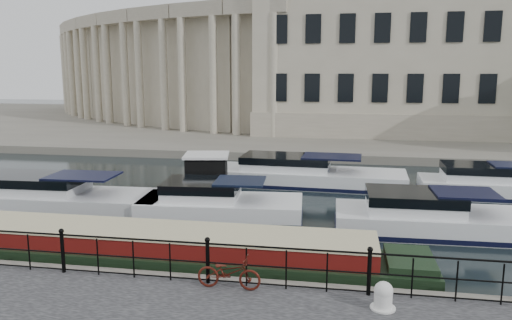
{
  "coord_description": "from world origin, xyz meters",
  "views": [
    {
      "loc": [
        3.27,
        -13.83,
        5.89
      ],
      "look_at": [
        0.5,
        2.0,
        3.0
      ],
      "focal_mm": 35.0,
      "sensor_mm": 36.0,
      "label": 1
    }
  ],
  "objects_px": {
    "narrowboat": "(160,255)",
    "mooring_bollard": "(383,296)",
    "bicycle": "(229,272)",
    "harbour_hut": "(207,178)"
  },
  "relations": [
    {
      "from": "bicycle",
      "to": "mooring_bollard",
      "type": "bearing_deg",
      "value": -95.55
    },
    {
      "from": "narrowboat",
      "to": "mooring_bollard",
      "type": "bearing_deg",
      "value": -23.38
    },
    {
      "from": "narrowboat",
      "to": "harbour_hut",
      "type": "bearing_deg",
      "value": 95.52
    },
    {
      "from": "harbour_hut",
      "to": "bicycle",
      "type": "bearing_deg",
      "value": -82.23
    },
    {
      "from": "mooring_bollard",
      "to": "narrowboat",
      "type": "height_order",
      "value": "narrowboat"
    },
    {
      "from": "bicycle",
      "to": "harbour_hut",
      "type": "height_order",
      "value": "harbour_hut"
    },
    {
      "from": "bicycle",
      "to": "mooring_bollard",
      "type": "xyz_separation_m",
      "value": [
        3.69,
        -0.43,
        -0.12
      ]
    },
    {
      "from": "narrowboat",
      "to": "harbour_hut",
      "type": "relative_size",
      "value": 5.18
    },
    {
      "from": "bicycle",
      "to": "harbour_hut",
      "type": "bearing_deg",
      "value": 19.41
    },
    {
      "from": "bicycle",
      "to": "harbour_hut",
      "type": "xyz_separation_m",
      "value": [
        -3.47,
        10.52,
        -0.02
      ]
    }
  ]
}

